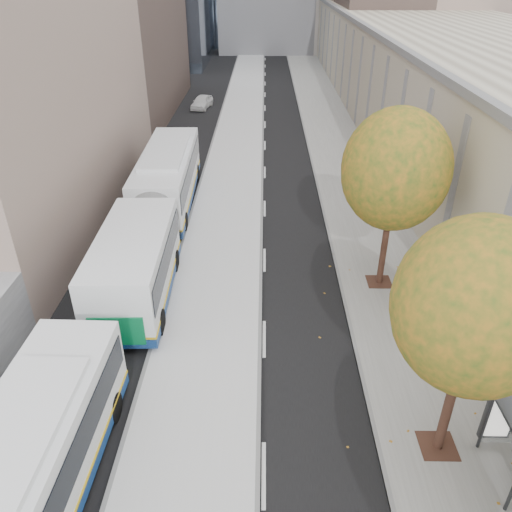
{
  "coord_description": "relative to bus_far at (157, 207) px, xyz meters",
  "views": [
    {
      "loc": [
        -1.72,
        2.84,
        12.66
      ],
      "look_at": [
        -2.0,
        20.12,
        2.5
      ],
      "focal_mm": 35.0,
      "sensor_mm": 36.0,
      "label": 1
    }
  ],
  "objects": [
    {
      "name": "building_tan",
      "position": [
        22.77,
        37.6,
        2.27
      ],
      "size": [
        18.0,
        92.0,
        8.0
      ],
      "primitive_type": "cube",
      "color": "gray",
      "rests_on": "ground"
    },
    {
      "name": "bus_platform",
      "position": [
        3.4,
        8.6,
        -1.66
      ],
      "size": [
        4.25,
        150.0,
        0.15
      ],
      "primitive_type": "cube",
      "color": "silver",
      "rests_on": "ground"
    },
    {
      "name": "sidewalk",
      "position": [
        11.4,
        8.6,
        -1.69
      ],
      "size": [
        4.75,
        150.0,
        0.08
      ],
      "primitive_type": "cube",
      "color": "gray",
      "rests_on": "ground"
    },
    {
      "name": "distant_car",
      "position": [
        -0.73,
        27.42,
        -1.09
      ],
      "size": [
        2.21,
        3.98,
        1.28
      ],
      "primitive_type": "imported",
      "rotation": [
        0.0,
        0.0,
        -0.2
      ],
      "color": "silver",
      "rests_on": "ground"
    },
    {
      "name": "bus_far",
      "position": [
        0.0,
        0.0,
        0.0
      ],
      "size": [
        3.38,
        19.12,
        3.17
      ],
      "rotation": [
        0.0,
        0.0,
        0.03
      ],
      "color": "white",
      "rests_on": "ground"
    },
    {
      "name": "tree_c",
      "position": [
        10.87,
        -13.4,
        3.52
      ],
      "size": [
        4.2,
        4.2,
        7.28
      ],
      "color": "#321E13",
      "rests_on": "sidewalk"
    },
    {
      "name": "tree_d",
      "position": [
        10.87,
        -4.4,
        3.73
      ],
      "size": [
        4.4,
        4.4,
        7.6
      ],
      "color": "#321E13",
      "rests_on": "sidewalk"
    }
  ]
}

